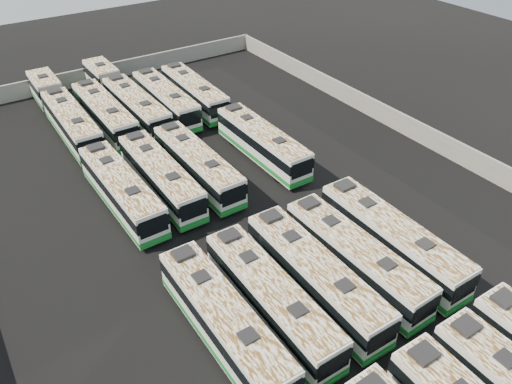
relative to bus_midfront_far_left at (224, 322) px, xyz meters
name	(u,v)px	position (x,y,z in m)	size (l,w,h in m)	color
ground	(253,221)	(8.29, 9.40, -1.86)	(140.00, 140.00, 0.00)	black
perimeter_wall	(253,211)	(8.29, 9.40, -0.76)	(45.20, 73.20, 2.20)	slate
bus_midfront_far_left	(224,322)	(0.00, 0.00, 0.00)	(2.75, 12.93, 3.64)	silver
bus_midfront_left	(271,298)	(3.59, -0.02, -0.02)	(2.80, 12.81, 3.61)	silver
bus_midfront_center	(315,276)	(7.26, -0.07, 0.03)	(2.91, 13.16, 3.70)	silver
bus_midfront_right	(355,258)	(10.91, -0.15, -0.01)	(2.97, 12.91, 3.63)	silver
bus_midfront_far_right	(391,239)	(14.57, -0.17, 0.06)	(2.87, 13.31, 3.75)	silver
bus_midback_far_left	(122,190)	(-0.11, 17.23, 0.02)	(3.05, 13.10, 3.68)	silver
bus_midback_left	(161,176)	(3.61, 17.36, 0.00)	(2.76, 12.94, 3.65)	silver
bus_midback_center	(198,165)	(7.29, 17.26, 0.00)	(2.85, 12.95, 3.65)	silver
bus_midback_far_right	(262,143)	(14.63, 17.39, 0.01)	(2.77, 13.00, 3.66)	silver
bus_back_far_left	(63,111)	(0.01, 35.36, 0.03)	(2.86, 20.44, 3.71)	silver
bus_back_left	(105,114)	(3.66, 32.00, 0.06)	(2.91, 13.37, 3.77)	silver
bus_back_center	(125,96)	(7.18, 35.31, 0.03)	(3.13, 20.47, 3.71)	silver
bus_back_right	(166,100)	(10.85, 31.81, 0.01)	(2.89, 13.03, 3.67)	silver
bus_back_far_right	(194,92)	(14.57, 31.83, -0.01)	(2.99, 12.92, 3.63)	silver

